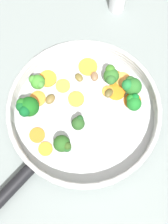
# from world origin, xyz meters

# --- Properties ---
(ground_plane) EXTENTS (4.00, 4.00, 0.00)m
(ground_plane) POSITION_xyz_m (0.00, 0.00, 0.00)
(ground_plane) COLOR slate
(skillet) EXTENTS (0.34, 0.34, 0.01)m
(skillet) POSITION_xyz_m (0.00, 0.00, 0.01)
(skillet) COLOR #B2B5B7
(skillet) RESTS_ON ground_plane
(skillet_rim_wall) EXTENTS (0.35, 0.35, 0.05)m
(skillet_rim_wall) POSITION_xyz_m (0.00, 0.00, 0.03)
(skillet_rim_wall) COLOR #B1B0B0
(skillet_rim_wall) RESTS_ON skillet
(skillet_handle) EXTENTS (0.08, 0.17, 0.03)m
(skillet_handle) POSITION_xyz_m (0.08, 0.24, 0.03)
(skillet_handle) COLOR black
(skillet_handle) RESTS_ON skillet
(skillet_rivet_left) EXTENTS (0.01, 0.01, 0.01)m
(skillet_rivet_left) POSITION_xyz_m (0.08, 0.14, 0.02)
(skillet_rivet_left) COLOR #AFB1B8
(skillet_rivet_left) RESTS_ON skillet
(skillet_rivet_right) EXTENTS (0.01, 0.01, 0.01)m
(skillet_rivet_right) POSITION_xyz_m (0.02, 0.16, 0.02)
(skillet_rivet_right) COLOR #AEB6B9
(skillet_rivet_right) RESTS_ON skillet
(carrot_slice_0) EXTENTS (0.06, 0.06, 0.01)m
(carrot_slice_0) POSITION_xyz_m (0.12, -0.05, 0.01)
(carrot_slice_0) COLOR orange
(carrot_slice_0) RESTS_ON skillet
(carrot_slice_1) EXTENTS (0.05, 0.05, 0.01)m
(carrot_slice_1) POSITION_xyz_m (0.03, -0.03, 0.01)
(carrot_slice_1) COLOR orange
(carrot_slice_1) RESTS_ON skillet
(carrot_slice_2) EXTENTS (0.05, 0.05, 0.00)m
(carrot_slice_2) POSITION_xyz_m (-0.03, -0.11, 0.01)
(carrot_slice_2) COLOR orange
(carrot_slice_2) RESTS_ON skillet
(carrot_slice_3) EXTENTS (0.04, 0.04, 0.00)m
(carrot_slice_3) POSITION_xyz_m (-0.03, -0.08, 0.01)
(carrot_slice_3) COLOR orange
(carrot_slice_3) RESTS_ON skillet
(carrot_slice_4) EXTENTS (0.05, 0.05, 0.00)m
(carrot_slice_4) POSITION_xyz_m (0.12, 0.01, 0.01)
(carrot_slice_4) COLOR orange
(carrot_slice_4) RESTS_ON skillet
(carrot_slice_5) EXTENTS (0.06, 0.06, 0.00)m
(carrot_slice_5) POSITION_xyz_m (-0.09, -0.08, 0.01)
(carrot_slice_5) COLOR orange
(carrot_slice_5) RESTS_ON skillet
(carrot_slice_6) EXTENTS (0.05, 0.05, 0.00)m
(carrot_slice_6) POSITION_xyz_m (-0.05, -0.08, 0.01)
(carrot_slice_6) COLOR orange
(carrot_slice_6) RESTS_ON skillet
(carrot_slice_7) EXTENTS (0.05, 0.05, 0.01)m
(carrot_slice_7) POSITION_xyz_m (-0.05, -0.12, 0.01)
(carrot_slice_7) COLOR #F38F3E
(carrot_slice_7) RESTS_ON skillet
(carrot_slice_8) EXTENTS (0.04, 0.04, 0.00)m
(carrot_slice_8) POSITION_xyz_m (0.05, 0.11, 0.01)
(carrot_slice_8) COLOR orange
(carrot_slice_8) RESTS_ON skillet
(carrot_slice_9) EXTENTS (0.06, 0.06, 0.00)m
(carrot_slice_9) POSITION_xyz_m (0.04, -0.12, 0.01)
(carrot_slice_9) COLOR orange
(carrot_slice_9) RESTS_ON skillet
(carrot_slice_10) EXTENTS (0.05, 0.05, 0.00)m
(carrot_slice_10) POSITION_xyz_m (0.08, -0.05, 0.01)
(carrot_slice_10) COLOR orange
(carrot_slice_10) RESTS_ON skillet
(carrot_slice_11) EXTENTS (0.05, 0.05, 0.00)m
(carrot_slice_11) POSITION_xyz_m (0.08, 0.09, 0.01)
(carrot_slice_11) COLOR orange
(carrot_slice_11) RESTS_ON skillet
(broccoli_floret_0) EXTENTS (0.03, 0.03, 0.04)m
(broccoli_floret_0) POSITION_xyz_m (-0.00, 0.03, 0.04)
(broccoli_floret_0) COLOR #7AA455
(broccoli_floret_0) RESTS_ON skillet
(broccoli_floret_1) EXTENTS (0.05, 0.05, 0.05)m
(broccoli_floret_1) POSITION_xyz_m (0.12, 0.05, 0.05)
(broccoli_floret_1) COLOR #7E9C4F
(broccoli_floret_1) RESTS_ON skillet
(broccoli_floret_2) EXTENTS (0.04, 0.03, 0.05)m
(broccoli_floret_2) POSITION_xyz_m (0.13, -0.02, 0.04)
(broccoli_floret_2) COLOR #759C60
(broccoli_floret_2) RESTS_ON skillet
(broccoli_floret_3) EXTENTS (0.04, 0.05, 0.05)m
(broccoli_floret_3) POSITION_xyz_m (-0.02, -0.10, 0.04)
(broccoli_floret_3) COLOR #739E4C
(broccoli_floret_3) RESTS_ON skillet
(broccoli_floret_4) EXTENTS (0.04, 0.04, 0.04)m
(broccoli_floret_4) POSITION_xyz_m (0.01, 0.09, 0.04)
(broccoli_floret_4) COLOR #6FA64F
(broccoli_floret_4) RESTS_ON skillet
(broccoli_floret_5) EXTENTS (0.05, 0.04, 0.05)m
(broccoli_floret_5) POSITION_xyz_m (-0.08, -0.10, 0.04)
(broccoli_floret_5) COLOR #78A35F
(broccoli_floret_5) RESTS_ON skillet
(broccoli_floret_6) EXTENTS (0.04, 0.04, 0.04)m
(broccoli_floret_6) POSITION_xyz_m (-0.10, -0.07, 0.04)
(broccoli_floret_6) COLOR #7DAA5E
(broccoli_floret_6) RESTS_ON skillet
(mushroom_piece_0) EXTENTS (0.03, 0.03, 0.01)m
(mushroom_piece_0) POSITION_xyz_m (0.09, -0.00, 0.02)
(mushroom_piece_0) COLOR brown
(mushroom_piece_0) RESTS_ON skillet
(mushroom_piece_1) EXTENTS (0.03, 0.03, 0.01)m
(mushroom_piece_1) POSITION_xyz_m (0.01, -0.10, 0.02)
(mushroom_piece_1) COLOR brown
(mushroom_piece_1) RESTS_ON skillet
(mushroom_piece_2) EXTENTS (0.03, 0.03, 0.01)m
(mushroom_piece_2) POSITION_xyz_m (0.05, -0.08, 0.02)
(mushroom_piece_2) COLOR brown
(mushroom_piece_2) RESTS_ON skillet
(mushroom_piece_3) EXTENTS (0.02, 0.03, 0.01)m
(mushroom_piece_3) POSITION_xyz_m (-0.03, -0.07, 0.02)
(mushroom_piece_3) COLOR brown
(mushroom_piece_3) RESTS_ON skillet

